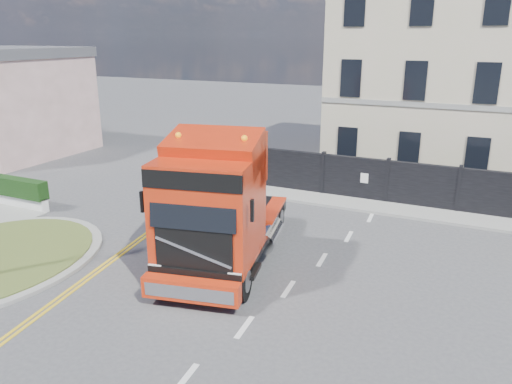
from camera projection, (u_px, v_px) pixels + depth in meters
The scene contains 6 objects.
ground at pixel (210, 266), 16.57m from camera, with size 120.00×120.00×0.00m, color #424244.
seaside_bldg_pink at pixel (6, 106), 31.52m from camera, with size 8.00×8.00×6.00m, color beige.
hoarding_fence at pixel (447, 189), 21.40m from camera, with size 18.80×0.25×2.00m.
georgian_building at pixel (459, 65), 26.67m from camera, with size 12.30×10.30×12.80m.
pavement_far at pixel (429, 214), 21.13m from camera, with size 20.00×1.60×0.12m, color gray.
truck at pixel (217, 212), 15.63m from camera, with size 4.24×7.89×4.48m.
Camera 1 is at (7.77, -13.00, 7.33)m, focal length 35.00 mm.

